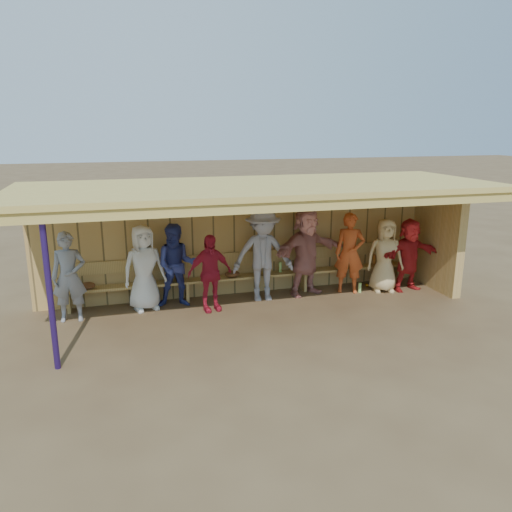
# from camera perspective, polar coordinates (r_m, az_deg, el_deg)

# --- Properties ---
(ground) EXTENTS (90.00, 90.00, 0.00)m
(ground) POSITION_cam_1_polar(r_m,az_deg,el_deg) (9.82, 0.56, -6.44)
(ground) COLOR brown
(ground) RESTS_ON ground
(player_a) EXTENTS (0.63, 0.43, 1.69)m
(player_a) POSITION_cam_1_polar(r_m,az_deg,el_deg) (9.78, -20.59, -2.26)
(player_a) COLOR gray
(player_a) RESTS_ON ground
(player_b) EXTENTS (0.94, 0.73, 1.70)m
(player_b) POSITION_cam_1_polar(r_m,az_deg,el_deg) (9.97, -12.68, -1.33)
(player_b) COLOR white
(player_b) RESTS_ON ground
(player_c) EXTENTS (0.90, 0.75, 1.69)m
(player_c) POSITION_cam_1_polar(r_m,az_deg,el_deg) (10.02, -9.04, -1.10)
(player_c) COLOR navy
(player_c) RESTS_ON ground
(player_d) EXTENTS (0.95, 0.55, 1.53)m
(player_d) POSITION_cam_1_polar(r_m,az_deg,el_deg) (9.73, -5.31, -1.95)
(player_d) COLOR red
(player_d) RESTS_ON ground
(player_e) EXTENTS (1.32, 0.84, 1.95)m
(player_e) POSITION_cam_1_polar(r_m,az_deg,el_deg) (10.24, 0.79, 0.18)
(player_e) COLOR #96949C
(player_e) RESTS_ON ground
(player_f) EXTENTS (1.85, 1.09, 1.90)m
(player_f) POSITION_cam_1_polar(r_m,az_deg,el_deg) (10.65, 5.74, 0.53)
(player_f) COLOR tan
(player_f) RESTS_ON ground
(player_g) EXTENTS (0.75, 0.64, 1.75)m
(player_g) POSITION_cam_1_polar(r_m,az_deg,el_deg) (10.94, 10.65, 0.33)
(player_g) COLOR #CB4F20
(player_g) RESTS_ON ground
(player_h) EXTENTS (0.88, 0.68, 1.62)m
(player_h) POSITION_cam_1_polar(r_m,az_deg,el_deg) (11.17, 14.52, 0.05)
(player_h) COLOR #D8B679
(player_h) RESTS_ON ground
(player_extra) EXTENTS (1.53, 0.65, 1.61)m
(player_extra) POSITION_cam_1_polar(r_m,az_deg,el_deg) (11.41, 17.06, 0.14)
(player_extra) COLOR red
(player_extra) RESTS_ON ground
(dugout_structure) EXTENTS (8.80, 3.20, 2.50)m
(dugout_structure) POSITION_cam_1_polar(r_m,az_deg,el_deg) (10.10, 1.60, 4.16)
(dugout_structure) COLOR tan
(dugout_structure) RESTS_ON ground
(bench) EXTENTS (7.60, 0.34, 0.93)m
(bench) POSITION_cam_1_polar(r_m,az_deg,el_deg) (10.67, -1.13, -1.72)
(bench) COLOR tan
(bench) RESTS_ON ground
(dugout_equipment) EXTENTS (7.10, 0.62, 0.80)m
(dugout_equipment) POSITION_cam_1_polar(r_m,az_deg,el_deg) (10.45, -3.42, -2.30)
(dugout_equipment) COLOR gold
(dugout_equipment) RESTS_ON ground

